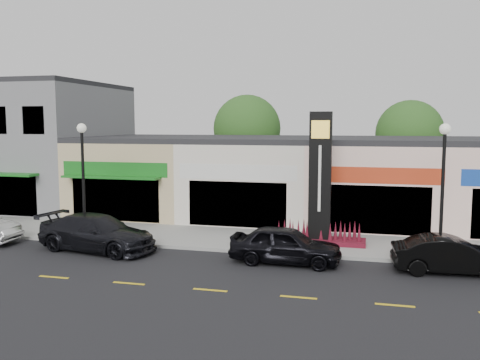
{
  "coord_description": "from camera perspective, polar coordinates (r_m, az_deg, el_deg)",
  "views": [
    {
      "loc": [
        5.01,
        -18.92,
        5.62
      ],
      "look_at": [
        -0.7,
        4.0,
        2.98
      ],
      "focal_mm": 38.0,
      "sensor_mm": 36.0,
      "label": 1
    }
  ],
  "objects": [
    {
      "name": "lamp_west_near",
      "position": [
        25.15,
        -17.22,
        1.2
      ],
      "size": [
        0.44,
        0.44,
        5.47
      ],
      "color": "black",
      "rests_on": "sidewalk"
    },
    {
      "name": "ground",
      "position": [
        20.36,
        -0.82,
        -9.65
      ],
      "size": [
        120.0,
        120.0,
        0.0
      ],
      "primitive_type": "plane",
      "color": "black",
      "rests_on": "ground"
    },
    {
      "name": "sidewalk",
      "position": [
        24.44,
        1.81,
        -6.74
      ],
      "size": [
        52.0,
        4.3,
        0.15
      ],
      "primitive_type": "cube",
      "color": "gray",
      "rests_on": "ground"
    },
    {
      "name": "car_black_conv",
      "position": [
        20.79,
        22.59,
        -7.8
      ],
      "size": [
        1.79,
        4.36,
        1.4
      ],
      "primitive_type": "imported",
      "rotation": [
        0.0,
        0.0,
        1.64
      ],
      "color": "black",
      "rests_on": "ground"
    },
    {
      "name": "shop_cream",
      "position": [
        31.25,
        1.89,
        0.45
      ],
      "size": [
        7.0,
        10.01,
        4.8
      ],
      "color": "beige",
      "rests_on": "ground"
    },
    {
      "name": "tree_rear_mid",
      "position": [
        38.54,
        18.51,
        4.95
      ],
      "size": [
        4.8,
        4.8,
        7.29
      ],
      "color": "#382619",
      "rests_on": "ground"
    },
    {
      "name": "shop_beige",
      "position": [
        33.4,
        -9.93,
        0.74
      ],
      "size": [
        7.0,
        10.85,
        4.8
      ],
      "color": "tan",
      "rests_on": "ground"
    },
    {
      "name": "lamp_east_near",
      "position": [
        21.73,
        21.83,
        0.26
      ],
      "size": [
        0.44,
        0.44,
        5.47
      ],
      "color": "black",
      "rests_on": "sidewalk"
    },
    {
      "name": "shop_pink_w",
      "position": [
        30.56,
        14.83,
        0.11
      ],
      "size": [
        7.0,
        10.01,
        4.8
      ],
      "color": "beige",
      "rests_on": "ground"
    },
    {
      "name": "pylon_sign",
      "position": [
        23.44,
        8.94,
        -1.91
      ],
      "size": [
        4.2,
        1.3,
        6.0
      ],
      "color": "#4F0D1B",
      "rests_on": "sidewalk"
    },
    {
      "name": "car_dark_sedan",
      "position": [
        23.44,
        -15.75,
        -5.73
      ],
      "size": [
        3.14,
        5.82,
        1.6
      ],
      "primitive_type": "imported",
      "rotation": [
        0.0,
        0.0,
        1.4
      ],
      "color": "black",
      "rests_on": "ground"
    },
    {
      "name": "tree_rear_west",
      "position": [
        39.46,
        0.8,
        5.79
      ],
      "size": [
        5.2,
        5.2,
        7.83
      ],
      "color": "#382619",
      "rests_on": "ground"
    },
    {
      "name": "car_black_sedan",
      "position": [
        20.66,
        5.12,
        -7.25
      ],
      "size": [
        1.94,
        4.53,
        1.52
      ],
      "primitive_type": "imported",
      "rotation": [
        0.0,
        0.0,
        1.54
      ],
      "color": "black",
      "rests_on": "ground"
    },
    {
      "name": "building_grey_2story",
      "position": [
        38.15,
        -23.16,
        3.64
      ],
      "size": [
        12.0,
        10.95,
        8.3
      ],
      "color": "slate",
      "rests_on": "ground"
    },
    {
      "name": "curb",
      "position": [
        22.31,
        0.58,
        -8.02
      ],
      "size": [
        52.0,
        0.2,
        0.15
      ],
      "primitive_type": "cube",
      "color": "gray",
      "rests_on": "ground"
    }
  ]
}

